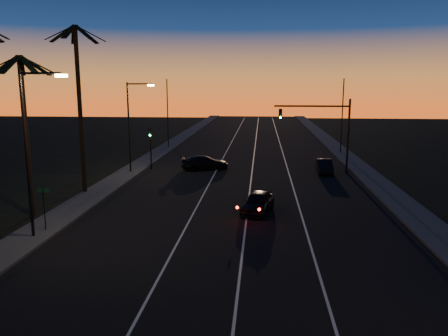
# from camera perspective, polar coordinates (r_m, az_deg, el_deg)

# --- Properties ---
(road) EXTENTS (20.00, 170.00, 0.01)m
(road) POSITION_cam_1_polar(r_m,az_deg,el_deg) (32.85, 2.42, -3.76)
(road) COLOR black
(road) RESTS_ON ground
(sidewalk_left) EXTENTS (2.40, 170.00, 0.16)m
(sidewalk_left) POSITION_cam_1_polar(r_m,az_deg,el_deg) (35.12, -16.18, -3.10)
(sidewalk_left) COLOR #3A3A37
(sidewalk_left) RESTS_ON ground
(sidewalk_right) EXTENTS (2.40, 170.00, 0.16)m
(sidewalk_right) POSITION_cam_1_polar(r_m,az_deg,el_deg) (34.24, 21.54, -3.79)
(sidewalk_right) COLOR #3A3A37
(sidewalk_right) RESTS_ON ground
(lane_stripe_left) EXTENTS (0.12, 160.00, 0.01)m
(lane_stripe_left) POSITION_cam_1_polar(r_m,az_deg,el_deg) (33.10, -2.78, -3.63)
(lane_stripe_left) COLOR silver
(lane_stripe_left) RESTS_ON road
(lane_stripe_mid) EXTENTS (0.12, 160.00, 0.01)m
(lane_stripe_mid) POSITION_cam_1_polar(r_m,az_deg,el_deg) (32.83, 3.30, -3.76)
(lane_stripe_mid) COLOR silver
(lane_stripe_mid) RESTS_ON road
(lane_stripe_right) EXTENTS (0.12, 160.00, 0.01)m
(lane_stripe_right) POSITION_cam_1_polar(r_m,az_deg,el_deg) (32.92, 9.41, -3.85)
(lane_stripe_right) COLOR silver
(lane_stripe_right) RESTS_ON road
(palm_mid) EXTENTS (4.25, 4.16, 10.03)m
(palm_mid) POSITION_cam_1_polar(r_m,az_deg,el_deg) (29.66, -24.61, 5.95)
(palm_mid) COLOR black
(palm_mid) RESTS_ON ground
(palm_far) EXTENTS (4.25, 4.16, 12.53)m
(palm_far) POSITION_cam_1_polar(r_m,az_deg,el_deg) (34.54, -18.41, 9.19)
(palm_far) COLOR black
(palm_far) RESTS_ON ground
(streetlight_left_near) EXTENTS (2.55, 0.26, 9.00)m
(streetlight_left_near) POSITION_cam_1_polar(r_m,az_deg,el_deg) (25.05, -23.91, 3.13)
(streetlight_left_near) COLOR black
(streetlight_left_near) RESTS_ON ground
(streetlight_left_far) EXTENTS (2.55, 0.26, 8.50)m
(streetlight_left_far) POSITION_cam_1_polar(r_m,az_deg,el_deg) (41.67, -11.94, 6.17)
(streetlight_left_far) COLOR black
(streetlight_left_far) RESTS_ON ground
(street_sign) EXTENTS (0.70, 0.06, 2.60)m
(street_sign) POSITION_cam_1_polar(r_m,az_deg,el_deg) (26.64, -22.47, -4.40)
(street_sign) COLOR black
(street_sign) RESTS_ON ground
(signal_mast) EXTENTS (7.10, 0.41, 7.00)m
(signal_mast) POSITION_cam_1_polar(r_m,az_deg,el_deg) (42.29, 12.85, 5.82)
(signal_mast) COLOR black
(signal_mast) RESTS_ON ground
(signal_post) EXTENTS (0.28, 0.37, 4.20)m
(signal_post) POSITION_cam_1_polar(r_m,az_deg,el_deg) (43.47, -9.58, 3.56)
(signal_post) COLOR black
(signal_post) RESTS_ON ground
(far_pole_left) EXTENTS (0.14, 0.14, 9.00)m
(far_pole_left) POSITION_cam_1_polar(r_m,az_deg,el_deg) (58.21, -7.38, 7.02)
(far_pole_left) COLOR black
(far_pole_left) RESTS_ON ground
(far_pole_right) EXTENTS (0.14, 0.14, 9.00)m
(far_pole_right) POSITION_cam_1_polar(r_m,az_deg,el_deg) (54.75, 15.18, 6.50)
(far_pole_right) COLOR black
(far_pole_right) RESTS_ON ground
(lead_car) EXTENTS (2.58, 4.74, 1.37)m
(lead_car) POSITION_cam_1_polar(r_m,az_deg,el_deg) (28.81, 4.44, -4.45)
(lead_car) COLOR black
(lead_car) RESTS_ON road
(right_car) EXTENTS (1.54, 4.02, 1.31)m
(right_car) POSITION_cam_1_polar(r_m,az_deg,el_deg) (42.47, 12.97, 0.23)
(right_car) COLOR black
(right_car) RESTS_ON road
(cross_car) EXTENTS (5.11, 3.50, 1.37)m
(cross_car) POSITION_cam_1_polar(r_m,az_deg,el_deg) (43.18, -2.54, 0.71)
(cross_car) COLOR black
(cross_car) RESTS_ON road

